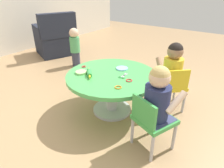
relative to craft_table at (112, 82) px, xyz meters
The scene contains 15 objects.
ground_plane 0.37m from the craft_table, ahead, with size 10.00×10.00×0.00m, color tan.
craft_table is the anchor object (origin of this frame).
child_chair_left 0.68m from the craft_table, 114.59° to the right, with size 0.39×0.39×0.54m.
seated_child_left 0.69m from the craft_table, 111.20° to the right, with size 0.42×0.38×0.51m.
child_chair_right 0.68m from the craft_table, 50.77° to the right, with size 0.42×0.42×0.54m.
seated_child_right 0.69m from the craft_table, 47.38° to the right, with size 0.44×0.43×0.51m.
armchair_dark 2.38m from the craft_table, 64.48° to the left, with size 0.92×0.93×0.85m.
toddler_standing 1.55m from the craft_table, 60.04° to the left, with size 0.17×0.17×0.67m.
rolling_pin 0.27m from the craft_table, 130.05° to the left, with size 0.18×0.18×0.05m.
craft_scissors 0.16m from the craft_table, 83.15° to the right, with size 0.14×0.08×0.01m.
playdough_blob_0 0.35m from the craft_table, 120.10° to the left, with size 0.12×0.12×0.02m, color #B2E58C.
playdough_blob_1 0.22m from the craft_table, ahead, with size 0.13×0.13×0.01m, color #8CCCF2.
cookie_cutter_0 0.40m from the craft_table, 92.98° to the left, with size 0.05×0.05×0.01m, color red.
cookie_cutter_1 0.25m from the craft_table, 96.91° to the right, with size 0.07×0.07×0.01m, color red.
cookie_cutter_2 0.32m from the craft_table, 133.77° to the right, with size 0.07×0.07×0.01m, color orange.
Camera 1 is at (-1.57, -1.12, 1.34)m, focal length 31.66 mm.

